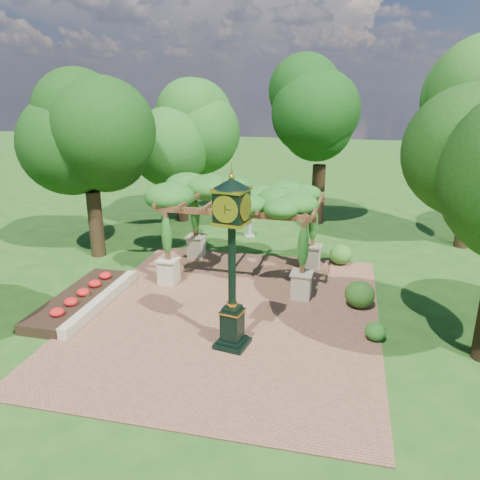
# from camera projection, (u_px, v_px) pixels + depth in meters

# --- Properties ---
(ground) EXTENTS (120.00, 120.00, 0.00)m
(ground) POSITION_uv_depth(u_px,v_px,m) (223.00, 327.00, 15.28)
(ground) COLOR #1E4714
(ground) RESTS_ON ground
(brick_plaza) EXTENTS (10.00, 12.00, 0.04)m
(brick_plaza) POSITION_uv_depth(u_px,v_px,m) (230.00, 313.00, 16.20)
(brick_plaza) COLOR brown
(brick_plaza) RESTS_ON ground
(border_wall) EXTENTS (0.35, 5.00, 0.40)m
(border_wall) POSITION_uv_depth(u_px,v_px,m) (102.00, 301.00, 16.66)
(border_wall) COLOR #C6B793
(border_wall) RESTS_ON ground
(flower_bed) EXTENTS (1.50, 5.00, 0.36)m
(flower_bed) POSITION_uv_depth(u_px,v_px,m) (79.00, 299.00, 16.86)
(flower_bed) COLOR red
(flower_bed) RESTS_ON ground
(pedestal_clock) EXTENTS (1.19, 1.19, 5.21)m
(pedestal_clock) POSITION_uv_depth(u_px,v_px,m) (232.00, 249.00, 13.17)
(pedestal_clock) COLOR black
(pedestal_clock) RESTS_ON brick_plaza
(pergola) EXTENTS (6.26, 4.07, 3.85)m
(pergola) POSITION_uv_depth(u_px,v_px,m) (243.00, 202.00, 18.47)
(pergola) COLOR #BDB38D
(pergola) RESTS_ON brick_plaza
(sundial) EXTENTS (0.65, 0.65, 0.90)m
(sundial) POSITION_uv_depth(u_px,v_px,m) (249.00, 229.00, 24.43)
(sundial) COLOR #9B9C94
(sundial) RESTS_ON ground
(shrub_front) EXTENTS (0.79, 0.79, 0.58)m
(shrub_front) POSITION_uv_depth(u_px,v_px,m) (375.00, 331.00, 14.35)
(shrub_front) COLOR #23621C
(shrub_front) RESTS_ON brick_plaza
(shrub_mid) EXTENTS (1.11, 1.11, 0.94)m
(shrub_mid) POSITION_uv_depth(u_px,v_px,m) (360.00, 294.00, 16.48)
(shrub_mid) COLOR #255317
(shrub_mid) RESTS_ON brick_plaza
(shrub_back) EXTENTS (1.10, 1.10, 0.88)m
(shrub_back) POSITION_uv_depth(u_px,v_px,m) (341.00, 254.00, 20.50)
(shrub_back) COLOR #2D631C
(shrub_back) RESTS_ON brick_plaza
(tree_west_near) EXTENTS (4.27, 4.27, 7.74)m
(tree_west_near) POSITION_uv_depth(u_px,v_px,m) (88.00, 139.00, 20.16)
(tree_west_near) COLOR #342514
(tree_west_near) RESTS_ON ground
(tree_west_far) EXTENTS (4.23, 4.23, 7.75)m
(tree_west_far) POSITION_uv_depth(u_px,v_px,m) (179.00, 128.00, 25.83)
(tree_west_far) COLOR black
(tree_west_far) RESTS_ON ground
(tree_north) EXTENTS (4.22, 4.22, 8.65)m
(tree_north) POSITION_uv_depth(u_px,v_px,m) (322.00, 117.00, 25.16)
(tree_north) COLOR #342114
(tree_north) RESTS_ON ground
(tree_east_far) EXTENTS (4.75, 4.75, 8.80)m
(tree_east_far) POSITION_uv_depth(u_px,v_px,m) (480.00, 120.00, 21.11)
(tree_east_far) COLOR black
(tree_east_far) RESTS_ON ground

